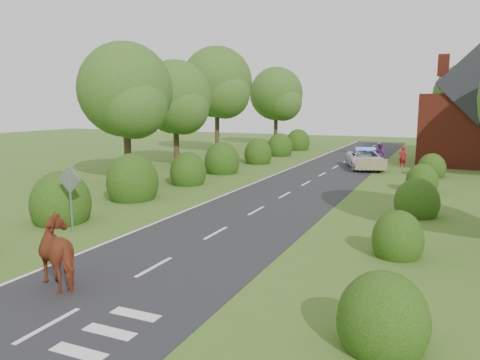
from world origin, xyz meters
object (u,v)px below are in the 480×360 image
at_px(cow, 64,257).
at_px(pedestrian_red, 403,157).
at_px(road_sign, 70,189).
at_px(police_van, 365,159).
at_px(pedestrian_purple, 380,154).

relative_size(cow, pedestrian_red, 1.36).
distance_m(road_sign, pedestrian_red, 26.01).
relative_size(road_sign, cow, 1.18).
height_order(police_van, pedestrian_purple, pedestrian_purple).
height_order(police_van, pedestrian_red, pedestrian_red).
relative_size(road_sign, pedestrian_red, 1.60).
xyz_separation_m(road_sign, pedestrian_purple, (7.85, 24.77, -0.80)).
distance_m(road_sign, cow, 5.49).
height_order(cow, police_van, police_van).
relative_size(cow, police_van, 0.38).
xyz_separation_m(police_van, pedestrian_red, (2.45, 1.96, 0.08)).
xyz_separation_m(road_sign, cow, (3.60, -4.05, -0.89)).
relative_size(cow, pedestrian_purple, 1.27).
height_order(cow, pedestrian_red, pedestrian_red).
bearing_deg(cow, pedestrian_red, -173.04).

